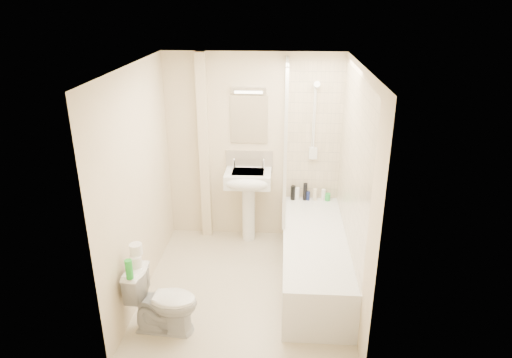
{
  "coord_description": "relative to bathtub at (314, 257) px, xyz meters",
  "views": [
    {
      "loc": [
        0.38,
        -4.23,
        3.01
      ],
      "look_at": [
        0.1,
        0.2,
        1.21
      ],
      "focal_mm": 32.0,
      "sensor_mm": 36.0,
      "label": 1
    }
  ],
  "objects": [
    {
      "name": "strip_light",
      "position": [
        -0.8,
        1.02,
        1.66
      ],
      "size": [
        0.42,
        0.07,
        0.07
      ],
      "primitive_type": "cube",
      "color": "silver",
      "rests_on": "wall_back"
    },
    {
      "name": "bottle_blue",
      "position": [
        -0.04,
        0.96,
        0.32
      ],
      "size": [
        0.05,
        0.05,
        0.12
      ],
      "primitive_type": "cylinder",
      "color": "navy",
      "rests_on": "bathtub"
    },
    {
      "name": "splashback",
      "position": [
        -0.8,
        1.04,
        0.74
      ],
      "size": [
        0.6,
        0.02,
        0.3
      ],
      "primitive_type": "cube",
      "color": "beige",
      "rests_on": "wall_back"
    },
    {
      "name": "bottle_cream",
      "position": [
        0.05,
        0.96,
        0.34
      ],
      "size": [
        0.05,
        0.05,
        0.15
      ],
      "primitive_type": "cylinder",
      "color": "beige",
      "rests_on": "bathtub"
    },
    {
      "name": "bottle_white_a",
      "position": [
        -0.18,
        0.96,
        0.34
      ],
      "size": [
        0.06,
        0.06,
        0.16
      ],
      "primitive_type": "cylinder",
      "color": "white",
      "rests_on": "bathtub"
    },
    {
      "name": "bathtub",
      "position": [
        0.0,
        0.0,
        0.0
      ],
      "size": [
        0.7,
        2.1,
        0.55
      ],
      "color": "white",
      "rests_on": "ground"
    },
    {
      "name": "tile_back",
      "position": [
        0.0,
        1.04,
        1.14
      ],
      "size": [
        0.7,
        0.01,
        1.75
      ],
      "primitive_type": "cube",
      "color": "beige",
      "rests_on": "wall_back"
    },
    {
      "name": "toilet_roll_upper",
      "position": [
        -1.72,
        -0.84,
        0.53
      ],
      "size": [
        0.12,
        0.12,
        0.1
      ],
      "primitive_type": "cylinder",
      "color": "white",
      "rests_on": "toilet_roll_lower"
    },
    {
      "name": "pedestal_sink",
      "position": [
        -0.8,
        0.81,
        0.48
      ],
      "size": [
        0.57,
        0.51,
        1.1
      ],
      "color": "white",
      "rests_on": "ground"
    },
    {
      "name": "ceiling",
      "position": [
        -0.75,
        -0.2,
        2.11
      ],
      "size": [
        2.2,
        2.5,
        0.02
      ],
      "primitive_type": "cube",
      "color": "white",
      "rests_on": "wall_back"
    },
    {
      "name": "tile_right",
      "position": [
        0.34,
        0.0,
        1.14
      ],
      "size": [
        0.01,
        2.1,
        1.75
      ],
      "primitive_type": "cube",
      "color": "beige",
      "rests_on": "wall_right"
    },
    {
      "name": "mirror",
      "position": [
        -0.8,
        1.04,
        1.29
      ],
      "size": [
        0.46,
        0.01,
        0.6
      ],
      "primitive_type": "cube",
      "color": "white",
      "rests_on": "wall_back"
    },
    {
      "name": "toilet",
      "position": [
        -1.47,
        -0.93,
        0.04
      ],
      "size": [
        0.47,
        0.71,
        0.66
      ],
      "primitive_type": "imported",
      "rotation": [
        0.0,
        0.0,
        1.49
      ],
      "color": "white",
      "rests_on": "ground"
    },
    {
      "name": "toilet_roll_lower",
      "position": [
        -1.71,
        -0.88,
        0.43
      ],
      "size": [
        0.11,
        0.11,
        0.11
      ],
      "primitive_type": "cylinder",
      "color": "white",
      "rests_on": "toilet"
    },
    {
      "name": "bottle_black_a",
      "position": [
        -0.24,
        0.96,
        0.36
      ],
      "size": [
        0.06,
        0.06,
        0.19
      ],
      "primitive_type": "cylinder",
      "color": "black",
      "rests_on": "bathtub"
    },
    {
      "name": "wall_back",
      "position": [
        -0.75,
        1.05,
        0.91
      ],
      "size": [
        2.2,
        0.02,
        2.4
      ],
      "primitive_type": "cube",
      "color": "beige",
      "rests_on": "ground"
    },
    {
      "name": "shower_screen",
      "position": [
        -0.35,
        0.6,
        1.16
      ],
      "size": [
        0.04,
        0.92,
        1.8
      ],
      "color": "white",
      "rests_on": "bathtub"
    },
    {
      "name": "shower_fixture",
      "position": [
        -0.0,
        0.99,
        1.26
      ],
      "size": [
        0.1,
        0.16,
        0.99
      ],
      "color": "white",
      "rests_on": "wall_back"
    },
    {
      "name": "pipe_boxing",
      "position": [
        -1.37,
        0.99,
        0.91
      ],
      "size": [
        0.12,
        0.12,
        2.4
      ],
      "primitive_type": "cube",
      "color": "beige",
      "rests_on": "ground"
    },
    {
      "name": "wall_right",
      "position": [
        0.35,
        -0.2,
        0.91
      ],
      "size": [
        0.02,
        2.5,
        2.4
      ],
      "primitive_type": "cube",
      "color": "beige",
      "rests_on": "ground"
    },
    {
      "name": "green_bottle",
      "position": [
        -1.71,
        -1.06,
        0.46
      ],
      "size": [
        0.07,
        0.07,
        0.18
      ],
      "primitive_type": "cylinder",
      "color": "green",
      "rests_on": "toilet"
    },
    {
      "name": "wall_left",
      "position": [
        -1.85,
        -0.2,
        0.91
      ],
      "size": [
        0.02,
        2.5,
        2.4
      ],
      "primitive_type": "cube",
      "color": "beige",
      "rests_on": "ground"
    },
    {
      "name": "bottle_white_b",
      "position": [
        0.15,
        0.96,
        0.34
      ],
      "size": [
        0.05,
        0.05,
        0.15
      ],
      "primitive_type": "cylinder",
      "color": "white",
      "rests_on": "bathtub"
    },
    {
      "name": "floor",
      "position": [
        -0.75,
        -0.2,
        -0.29
      ],
      "size": [
        2.5,
        2.5,
        0.0
      ],
      "primitive_type": "plane",
      "color": "beige",
      "rests_on": "ground"
    },
    {
      "name": "bottle_black_b",
      "position": [
        -0.08,
        0.96,
        0.37
      ],
      "size": [
        0.05,
        0.05,
        0.23
      ],
      "primitive_type": "cylinder",
      "color": "black",
      "rests_on": "bathtub"
    },
    {
      "name": "bottle_green",
      "position": [
        0.21,
        0.96,
        0.31
      ],
      "size": [
        0.07,
        0.07,
        0.09
      ],
      "primitive_type": "cylinder",
      "color": "green",
      "rests_on": "bathtub"
    }
  ]
}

